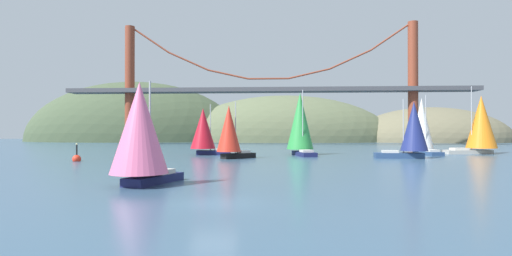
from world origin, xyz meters
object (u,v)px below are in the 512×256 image
Objects in this scene: sailboat_orange_sail at (480,124)px; sailboat_white_mainsail at (422,125)px; channel_buoy at (77,159)px; sailboat_navy_sail at (412,129)px; sailboat_crimson_sail at (204,130)px; sailboat_pink_spinnaker at (140,131)px; sailboat_green_sail at (300,123)px; sailboat_scarlet_sail at (230,130)px.

sailboat_white_mainsail is (-10.50, -1.45, -0.33)m from sailboat_orange_sail.
sailboat_orange_sail is at bearing 19.39° from channel_buoy.
channel_buoy is at bearing -169.12° from sailboat_navy_sail.
sailboat_pink_spinnaker is (2.74, -38.07, -0.18)m from sailboat_crimson_sail.
sailboat_green_sail is 1.23× the size of sailboat_navy_sail.
channel_buoy is at bearing -161.77° from sailboat_scarlet_sail.
sailboat_navy_sail reaches higher than channel_buoy.
sailboat_crimson_sail is 32.68m from sailboat_navy_sail.
sailboat_scarlet_sail reaches higher than channel_buoy.
sailboat_orange_sail reaches higher than sailboat_scarlet_sail.
channel_buoy is (-13.90, -15.24, -3.81)m from sailboat_crimson_sail.
sailboat_scarlet_sail is 34.78m from sailboat_white_mainsail.
channel_buoy is at bearing -132.37° from sailboat_crimson_sail.
sailboat_navy_sail is at bearing 5.27° from sailboat_scarlet_sail.
channel_buoy is at bearing -160.61° from sailboat_orange_sail.
sailboat_navy_sail reaches higher than sailboat_scarlet_sail.
sailboat_green_sail is (10.61, 9.64, 1.30)m from sailboat_scarlet_sail.
sailboat_scarlet_sail is 14.39m from sailboat_green_sail.
sailboat_orange_sail is at bearing 10.20° from sailboat_green_sail.
sailboat_orange_sail is 1.17× the size of sailboat_white_mainsail.
sailboat_scarlet_sail is 0.78× the size of sailboat_green_sail.
sailboat_scarlet_sail is 0.82× the size of sailboat_white_mainsail.
sailboat_navy_sail is 20.43m from sailboat_orange_sail.
sailboat_scarlet_sail reaches higher than sailboat_pink_spinnaker.
sailboat_crimson_sail is 0.84× the size of sailboat_white_mainsail.
sailboat_scarlet_sail is 45.08m from sailboat_orange_sail.
channel_buoy is (-30.00, -16.02, -4.99)m from sailboat_green_sail.
sailboat_white_mainsail is at bearing 51.24° from sailboat_pink_spinnaker.
sailboat_navy_sail reaches higher than sailboat_pink_spinnaker.
sailboat_orange_sail reaches higher than sailboat_pink_spinnaker.
sailboat_white_mainsail is at bearing 7.69° from sailboat_crimson_sail.
sailboat_pink_spinnaker is at bearing -135.35° from sailboat_orange_sail.
sailboat_navy_sail is 3.29× the size of channel_buoy.
sailboat_crimson_sail is 3.21× the size of channel_buoy.
sailboat_orange_sail is at bearing 39.22° from sailboat_navy_sail.
sailboat_scarlet_sail is 10.42m from sailboat_crimson_sail.
sailboat_pink_spinnaker is at bearing -85.89° from sailboat_crimson_sail.
sailboat_white_mainsail is (21.26, 4.26, -0.39)m from sailboat_green_sail.
sailboat_crimson_sail reaches higher than sailboat_pink_spinnaker.
sailboat_pink_spinnaker reaches higher than channel_buoy.
sailboat_pink_spinnaker is 2.93× the size of channel_buoy.
sailboat_orange_sail is at bearing 7.87° from sailboat_white_mainsail.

